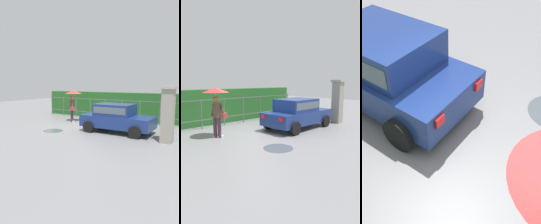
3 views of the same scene
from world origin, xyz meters
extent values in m
plane|color=slate|center=(0.00, 0.00, 0.00)|extent=(40.00, 40.00, 0.00)
cube|color=navy|center=(2.24, -0.42, 0.58)|extent=(3.73, 1.72, 0.60)
cube|color=navy|center=(2.09, -0.42, 1.18)|extent=(1.93, 1.48, 0.60)
cube|color=#4C5B66|center=(2.09, -0.42, 1.20)|extent=(1.78, 1.50, 0.33)
cylinder|color=black|center=(3.47, 0.45, 0.30)|extent=(0.60, 0.19, 0.60)
cylinder|color=black|center=(3.51, -1.23, 0.30)|extent=(0.60, 0.19, 0.60)
cylinder|color=black|center=(0.98, 0.39, 0.30)|extent=(0.60, 0.19, 0.60)
cylinder|color=black|center=(1.01, -1.29, 0.30)|extent=(0.60, 0.19, 0.60)
cube|color=red|center=(0.37, 0.09, 0.73)|extent=(0.06, 0.20, 0.16)
cube|color=red|center=(0.39, -1.01, 0.73)|extent=(0.06, 0.20, 0.16)
cylinder|color=#47283D|center=(-1.68, 0.82, 0.43)|extent=(0.15, 0.15, 0.86)
cylinder|color=#47283D|center=(-1.58, 0.65, 0.43)|extent=(0.15, 0.15, 0.86)
cube|color=white|center=(-1.63, 0.85, 0.04)|extent=(0.26, 0.10, 0.08)
cube|color=white|center=(-1.53, 0.68, 0.04)|extent=(0.26, 0.10, 0.08)
cylinder|color=#473828|center=(-1.63, 0.73, 1.15)|extent=(0.34, 0.34, 0.58)
sphere|color=#DBAD89|center=(-1.63, 0.73, 1.58)|extent=(0.22, 0.22, 0.22)
sphere|color=olive|center=(-1.66, 0.72, 1.60)|extent=(0.25, 0.25, 0.25)
cylinder|color=#473828|center=(-1.67, 0.96, 1.18)|extent=(0.19, 0.24, 0.56)
cylinder|color=#473828|center=(-1.46, 0.58, 1.18)|extent=(0.19, 0.24, 0.56)
cylinder|color=#B2B2B7|center=(-1.58, 0.85, 1.50)|extent=(0.02, 0.02, 0.77)
cone|color=red|center=(-1.58, 0.85, 1.98)|extent=(1.08, 1.08, 0.19)
cube|color=maroon|center=(-1.40, 0.56, 0.91)|extent=(0.37, 0.30, 0.24)
cube|color=gray|center=(4.90, -1.10, 1.15)|extent=(0.48, 0.48, 2.30)
cube|color=#9E998E|center=(4.90, -1.10, 2.36)|extent=(0.60, 0.60, 0.12)
cylinder|color=#59605B|center=(-1.41, 2.63, 0.75)|extent=(0.05, 0.05, 1.50)
cylinder|color=#59605B|center=(-0.15, 2.63, 0.75)|extent=(0.05, 0.05, 1.50)
cylinder|color=#59605B|center=(1.10, 2.63, 0.75)|extent=(0.05, 0.05, 1.50)
cylinder|color=#59605B|center=(2.36, 2.63, 0.75)|extent=(0.05, 0.05, 1.50)
cylinder|color=#59605B|center=(3.62, 2.63, 0.75)|extent=(0.05, 0.05, 1.50)
cylinder|color=#59605B|center=(4.88, 2.63, 0.75)|extent=(0.05, 0.05, 1.50)
cube|color=#59605B|center=(-0.15, 2.63, 1.42)|extent=(10.06, 0.03, 0.04)
cube|color=#59605B|center=(-0.15, 2.63, 0.45)|extent=(10.06, 0.03, 0.04)
cube|color=#235B23|center=(-0.15, 3.62, 0.95)|extent=(11.06, 0.90, 1.90)
cylinder|color=#4C545B|center=(-0.80, -2.02, 0.00)|extent=(1.06, 1.06, 0.00)
camera|label=1|loc=(6.96, -10.37, 2.51)|focal=34.10mm
camera|label=2|loc=(-5.85, -6.93, 2.32)|focal=33.28mm
camera|label=3|loc=(-1.47, 2.23, 3.50)|focal=42.61mm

